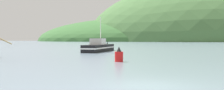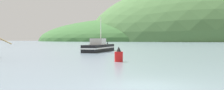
% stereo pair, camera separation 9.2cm
% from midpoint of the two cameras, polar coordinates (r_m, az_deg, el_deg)
% --- Properties ---
extents(ground_plane, '(600.00, 600.00, 0.00)m').
position_cam_midpoint_polar(ground_plane, '(13.68, 7.39, -8.08)').
color(ground_plane, slate).
extents(hill_far_center, '(205.15, 164.12, 44.36)m').
position_cam_midpoint_polar(hill_far_center, '(281.14, 6.83, 0.82)').
color(hill_far_center, '#386633').
rests_on(hill_far_center, ground).
extents(hill_mid_left, '(218.91, 175.13, 105.95)m').
position_cam_midpoint_polar(hill_mid_left, '(280.56, 17.99, 0.77)').
color(hill_mid_left, '#47703D').
rests_on(hill_mid_left, ground).
extents(fishing_boat_black, '(7.73, 11.24, 6.06)m').
position_cam_midpoint_polar(fishing_boat_black, '(48.78, -2.56, -0.43)').
color(fishing_boat_black, black).
rests_on(fishing_boat_black, ground).
extents(channel_buoy, '(0.81, 0.81, 1.47)m').
position_cam_midpoint_polar(channel_buoy, '(27.38, 1.45, -2.12)').
color(channel_buoy, red).
rests_on(channel_buoy, ground).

